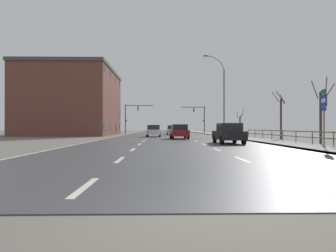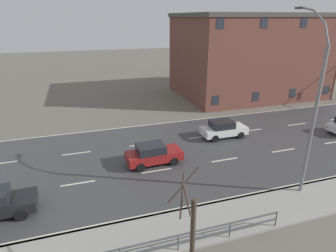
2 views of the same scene
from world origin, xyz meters
name	(u,v)px [view 1 (image 1 of 2)]	position (x,y,z in m)	size (l,w,h in m)	color
ground_plane	(166,135)	(0.00, 48.00, -0.06)	(160.00, 160.00, 0.12)	#666056
road_asphalt_strip	(165,133)	(0.00, 60.00, 0.01)	(14.00, 120.00, 0.03)	#3D3D3F
sidewalk_right	(206,133)	(8.43, 60.00, 0.06)	(3.00, 120.00, 0.12)	gray
guardrail	(296,134)	(9.85, 19.87, 0.71)	(0.07, 26.86, 1.00)	#515459
street_lamp_midground	(223,97)	(7.40, 36.84, 5.28)	(2.85, 0.24, 10.86)	slate
highway_sign	(324,111)	(8.39, 12.87, 2.19)	(0.09, 0.68, 3.41)	slate
traffic_signal_right	(200,115)	(7.01, 57.97, 3.67)	(4.80, 0.36, 5.55)	#38383A
traffic_signal_left	(131,114)	(-6.81, 57.70, 3.91)	(5.68, 0.36, 5.85)	#38383A
car_far_left	(229,133)	(4.39, 19.27, 0.80)	(1.94, 4.15, 1.57)	black
car_mid_centre	(154,131)	(-1.75, 36.42, 0.80)	(1.84, 4.10, 1.57)	silver
car_distant	(179,132)	(1.18, 29.06, 0.80)	(1.99, 4.18, 1.57)	maroon
car_far_right	(172,130)	(1.08, 48.13, 0.80)	(1.84, 4.10, 1.57)	silver
brick_building	(73,102)	(-15.24, 47.05, 5.39)	(13.40, 18.73, 10.76)	brown
bare_tree_near	(321,114)	(11.69, 19.56, 2.31)	(1.30, 1.44, 5.14)	#423328
bare_tree_mid	(281,117)	(11.69, 27.75, 2.36)	(1.16, 1.34, 5.03)	#423328
bare_tree_far	(240,124)	(12.01, 45.79, 1.79)	(1.07, 0.97, 4.23)	#423328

